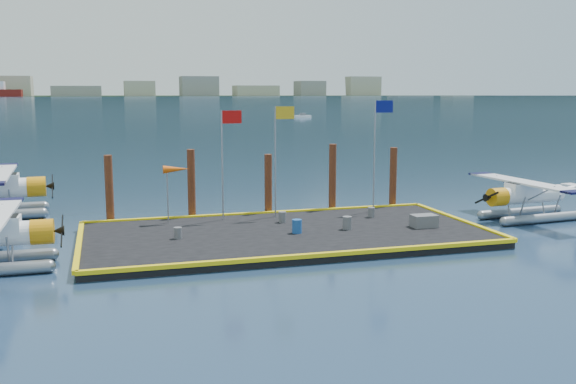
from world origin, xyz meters
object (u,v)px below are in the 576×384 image
piling_0 (109,191)px  piling_2 (268,187)px  drum_0 (178,233)px  piling_4 (393,180)px  drum_1 (347,223)px  drum_4 (371,212)px  flagpole_blue (378,139)px  piling_1 (191,186)px  crate (424,221)px  drum_3 (297,226)px  drum_5 (282,217)px  flagpole_red (226,148)px  piling_3 (332,180)px  seaplane_d (528,197)px  windsock (176,171)px  flagpole_yellow (279,144)px

piling_0 → piling_2: (9.00, 0.00, -0.10)m
piling_0 → drum_0: bearing=-61.1°
piling_0 → piling_4: size_ratio=1.00×
drum_0 → drum_1: bearing=-2.1°
piling_0 → piling_4: (17.00, 0.00, 0.00)m
drum_0 → drum_4: drum_4 is taller
flagpole_blue → piling_1: size_ratio=1.55×
crate → piling_2: 9.40m
drum_4 → flagpole_blue: 4.45m
drum_3 → flagpole_blue: (6.26, 4.37, 3.94)m
drum_3 → crate: size_ratio=0.53×
drum_5 → piling_1: piling_1 is taller
flagpole_red → piling_3: 7.33m
piling_0 → piling_3: 13.00m
piling_1 → flagpole_red: bearing=-43.2°
seaplane_d → windsock: size_ratio=2.77×
flagpole_blue → drum_1: bearing=-129.6°
drum_0 → piling_0: piling_0 is taller
seaplane_d → drum_1: seaplane_d is taller
drum_3 → piling_0: size_ratio=0.17×
drum_1 → drum_4: drum_1 is taller
drum_5 → windsock: size_ratio=0.19×
drum_3 → drum_5: bearing=89.9°
drum_5 → piling_0: piling_0 is taller
crate → piling_3: bearing=113.1°
flagpole_yellow → piling_4: 8.35m
flagpole_yellow → piling_3: size_ratio=1.44×
seaplane_d → piling_1: size_ratio=2.06×
drum_1 → piling_1: 9.36m
seaplane_d → drum_3: (-14.42, -1.28, -0.59)m
drum_5 → drum_1: bearing=-43.9°
seaplane_d → drum_4: size_ratio=15.27×
piling_0 → flagpole_yellow: bearing=-9.9°
drum_4 → crate: size_ratio=0.44×
drum_0 → flagpole_yellow: 8.24m
flagpole_red → piling_1: 3.28m
windsock → piling_1: bearing=57.3°
seaplane_d → drum_1: 11.75m
windsock → seaplane_d: bearing=-8.8°
drum_0 → drum_4: (11.09, 2.29, 0.01)m
piling_4 → flagpole_blue: bearing=-138.4°
windsock → piling_1: 2.21m
flagpole_red → windsock: size_ratio=1.92×
windsock → piling_3: (9.53, 1.60, -1.08)m
crate → windsock: 13.43m
drum_4 → windsock: 11.10m
flagpole_blue → piling_4: flagpole_blue is taller
seaplane_d → drum_4: seaplane_d is taller
piling_0 → piling_4: same height
drum_1 → piling_4: size_ratio=0.17×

